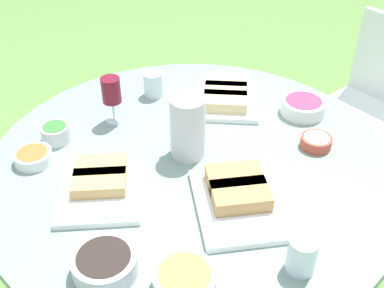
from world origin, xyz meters
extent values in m
cylinder|color=#4C4C51|center=(0.00, 0.00, 0.36)|extent=(0.11, 0.11, 0.69)
cylinder|color=gray|center=(0.00, 0.00, 0.73)|extent=(1.35, 1.35, 0.03)
cube|color=white|center=(-0.20, -1.05, 0.45)|extent=(0.51, 0.50, 0.04)
cylinder|color=white|center=(0.03, -0.90, 0.22)|extent=(0.03, 0.03, 0.43)
cylinder|color=white|center=(-0.36, -0.83, 0.22)|extent=(0.03, 0.03, 0.43)
cylinder|color=white|center=(-0.04, -1.26, 0.22)|extent=(0.03, 0.03, 0.43)
cylinder|color=silver|center=(0.03, -0.01, 0.85)|extent=(0.11, 0.11, 0.21)
cone|color=silver|center=(0.08, -0.01, 0.94)|extent=(0.03, 0.03, 0.03)
cylinder|color=silver|center=(0.36, 0.01, 0.75)|extent=(0.06, 0.06, 0.01)
cylinder|color=silver|center=(0.36, 0.01, 0.79)|extent=(0.01, 0.01, 0.08)
cylinder|color=maroon|center=(0.36, 0.01, 0.87)|extent=(0.07, 0.07, 0.09)
cube|color=white|center=(-0.25, 0.09, 0.75)|extent=(0.41, 0.40, 0.02)
cube|color=#B2844C|center=(-0.20, 0.04, 0.79)|extent=(0.19, 0.20, 0.05)
cube|color=#B2844C|center=(-0.25, 0.09, 0.79)|extent=(0.19, 0.20, 0.05)
cube|color=white|center=(0.13, -0.36, 0.75)|extent=(0.38, 0.39, 0.02)
cube|color=#E0C184|center=(0.09, -0.30, 0.78)|extent=(0.19, 0.18, 0.04)
cube|color=#E0C184|center=(0.13, -0.36, 0.78)|extent=(0.19, 0.18, 0.04)
cube|color=#E0C184|center=(0.17, -0.41, 0.78)|extent=(0.19, 0.18, 0.04)
cube|color=white|center=(0.11, 0.30, 0.75)|extent=(0.38, 0.38, 0.02)
cube|color=tan|center=(0.15, 0.25, 0.78)|extent=(0.18, 0.18, 0.04)
cube|color=tan|center=(0.11, 0.30, 0.78)|extent=(0.18, 0.18, 0.04)
cylinder|color=silver|center=(-0.31, 0.40, 0.77)|extent=(0.16, 0.16, 0.06)
cylinder|color=#E0C147|center=(-0.31, 0.40, 0.79)|extent=(0.13, 0.13, 0.03)
cylinder|color=silver|center=(0.42, 0.22, 0.77)|extent=(0.10, 0.10, 0.06)
cylinder|color=#387533|center=(0.42, 0.22, 0.79)|extent=(0.08, 0.08, 0.03)
cylinder|color=silver|center=(-0.12, 0.49, 0.77)|extent=(0.17, 0.17, 0.06)
cylinder|color=#2D231E|center=(-0.12, 0.49, 0.79)|extent=(0.14, 0.14, 0.03)
cylinder|color=white|center=(-0.14, -0.47, 0.77)|extent=(0.16, 0.16, 0.05)
cylinder|color=#D6385B|center=(-0.14, -0.47, 0.79)|extent=(0.13, 0.13, 0.02)
cylinder|color=#B74733|center=(-0.28, -0.32, 0.76)|extent=(0.10, 0.10, 0.04)
cylinder|color=silver|center=(-0.28, -0.32, 0.77)|extent=(0.09, 0.09, 0.02)
cylinder|color=white|center=(0.39, 0.34, 0.76)|extent=(0.12, 0.12, 0.04)
cylinder|color=#CC662D|center=(0.39, 0.34, 0.77)|extent=(0.10, 0.10, 0.02)
cylinder|color=silver|center=(0.38, -0.22, 0.79)|extent=(0.08, 0.08, 0.10)
cylinder|color=silver|center=(-0.49, 0.17, 0.79)|extent=(0.08, 0.08, 0.10)
camera|label=1|loc=(-0.79, 0.96, 1.73)|focal=45.00mm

